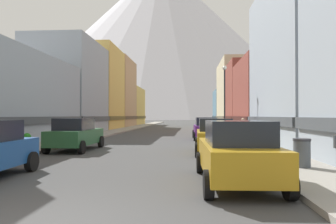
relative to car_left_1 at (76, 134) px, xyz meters
name	(u,v)px	position (x,y,z in m)	size (l,w,h in m)	color
sidewalk_left	(122,130)	(-2.45, 23.09, -0.82)	(2.50, 100.00, 0.15)	gray
sidewalk_right	(219,130)	(10.05, 23.09, -0.82)	(2.50, 100.00, 0.15)	gray
storefront_left_2	(68,89)	(-6.93, 16.03, 3.90)	(6.75, 9.53, 9.93)	#99A5B2
storefront_left_3	(87,90)	(-8.14, 25.74, 4.64)	(9.18, 9.22, 11.44)	#D8B259
storefront_left_4	(107,94)	(-8.01, 35.86, 4.73)	(8.93, 10.32, 11.63)	tan
storefront_left_5	(122,107)	(-7.68, 46.72, 2.80)	(8.27, 11.07, 7.68)	#D8B259
storefront_right_1	(329,64)	(15.28, 3.94, 4.35)	(8.26, 11.22, 10.84)	#99A5B2
storefront_right_2	(273,99)	(14.63, 14.80, 2.72)	(6.96, 9.73, 7.51)	brown
storefront_right_3	(262,98)	(15.60, 23.97, 3.32)	(8.91, 8.25, 8.76)	brown
storefront_right_4	(238,96)	(14.31, 34.64, 4.31)	(6.33, 12.95, 10.78)	beige
storefront_right_5	(232,108)	(14.91, 46.24, 2.47)	(7.52, 9.43, 7.01)	slate
car_left_1	(76,134)	(0.00, 0.00, 0.00)	(2.08, 4.41, 1.78)	#265933
car_right_0	(237,152)	(7.60, -7.92, 0.00)	(2.16, 4.45, 1.78)	#B28419
car_right_1	(215,136)	(7.60, -0.72, 0.00)	(2.14, 4.44, 1.78)	#B28419
car_right_2	(206,128)	(7.60, 8.46, 0.00)	(2.13, 4.43, 1.78)	#591E72
trash_bin_right	(302,153)	(10.15, -5.74, -0.26)	(0.59, 0.59, 0.98)	#4C5156
potted_plant_0	(27,140)	(-3.20, 0.75, -0.40)	(0.53, 0.53, 0.75)	brown
potted_plant_1	(264,137)	(10.80, 2.32, -0.29)	(0.57, 0.57, 0.90)	#4C4C51
pedestrian_0	(243,130)	(10.05, 5.41, -0.01)	(0.36, 0.36, 1.61)	navy
streetlamp_right	(225,90)	(9.15, 8.73, 3.09)	(0.36, 0.36, 5.86)	black
mountain_backdrop	(161,40)	(-18.24, 248.09, 66.36)	(256.28, 256.28, 134.52)	silver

